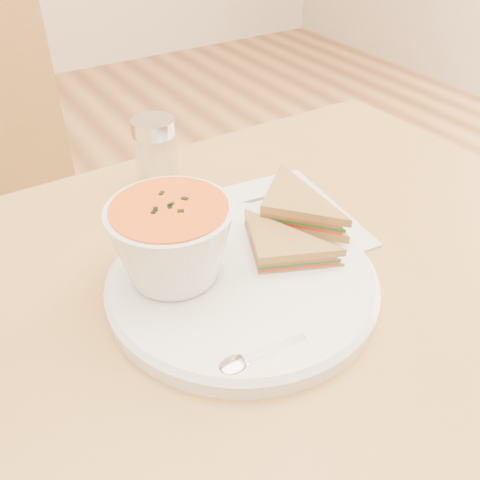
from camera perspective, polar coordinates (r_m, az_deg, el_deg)
chair_far at (r=1.19m, az=-21.53°, el=-1.65°), size 0.47×0.47×0.92m
plate at (r=0.59m, az=0.23°, el=-4.61°), size 0.34×0.34×0.02m
soup_bowl at (r=0.56m, az=-7.23°, el=-0.53°), size 0.15×0.15×0.09m
sandwich_half_a at (r=0.57m, az=2.00°, el=-3.09°), size 0.13×0.13×0.03m
sandwich_half_b at (r=0.62m, az=2.14°, el=2.43°), size 0.15×0.15×0.03m
spoon at (r=0.50m, az=4.01°, el=-11.42°), size 0.15×0.05×0.01m
paper_menu at (r=0.67m, az=0.21°, el=1.10°), size 0.30×0.24×0.00m
condiment_shaker at (r=0.74m, az=-8.93°, el=8.88°), size 0.07×0.07×0.10m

